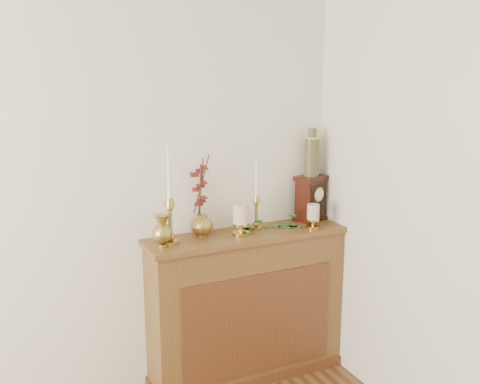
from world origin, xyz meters
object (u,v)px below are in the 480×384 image
bud_vase (162,231)px  ginger_jar (200,198)px  mantel_clock (311,199)px  candlestick_left (170,213)px  ceramic_vase (312,155)px  candlestick_center (256,207)px

bud_vase → ginger_jar: size_ratio=0.37×
ginger_jar → mantel_clock: (0.75, -0.02, -0.08)m
candlestick_left → ceramic_vase: 1.00m
bud_vase → ceramic_vase: (1.02, 0.11, 0.33)m
candlestick_center → ginger_jar: (-0.34, 0.05, 0.08)m
ceramic_vase → ginger_jar: bearing=178.7°
bud_vase → ceramic_vase: size_ratio=0.60×
bud_vase → mantel_clock: 1.03m
bud_vase → mantel_clock: mantel_clock is taller
mantel_clock → ginger_jar: bearing=159.4°
candlestick_left → ceramic_vase: ceramic_vase is taller
candlestick_left → bud_vase: (-0.05, -0.02, -0.09)m
ginger_jar → ceramic_vase: (0.74, -0.02, 0.21)m
bud_vase → mantel_clock: size_ratio=0.63×
candlestick_center → mantel_clock: candlestick_center is taller
candlestick_center → bud_vase: bearing=-172.8°
mantel_clock → ceramic_vase: 0.28m
ceramic_vase → candlestick_center: bearing=-174.8°
ginger_jar → mantel_clock: ginger_jar is taller
candlestick_center → candlestick_left: bearing=-174.5°
candlestick_left → ginger_jar: (0.22, 0.11, 0.04)m
bud_vase → mantel_clock: (1.02, 0.11, 0.05)m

